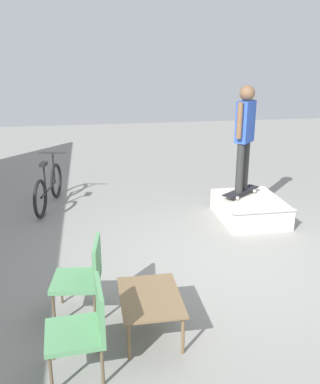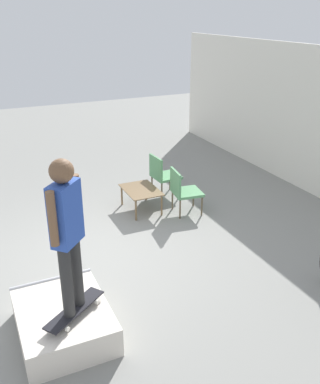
% 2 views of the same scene
% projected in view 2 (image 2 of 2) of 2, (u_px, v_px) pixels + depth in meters
% --- Properties ---
extents(ground_plane, '(24.00, 24.00, 0.00)m').
position_uv_depth(ground_plane, '(91.00, 257.00, 6.82)').
color(ground_plane, gray).
extents(skate_ramp_box, '(1.32, 1.05, 0.40)m').
position_uv_depth(skate_ramp_box, '(64.00, 321.00, 5.13)').
color(skate_ramp_box, silver).
rests_on(skate_ramp_box, ground_plane).
extents(skateboard_on_ramp, '(0.67, 0.81, 0.07)m').
position_uv_depth(skateboard_on_ramp, '(75.00, 310.00, 4.91)').
color(skateboard_on_ramp, black).
rests_on(skateboard_on_ramp, skate_ramp_box).
extents(person_skater, '(0.44, 0.42, 1.81)m').
position_uv_depth(person_skater, '(67.00, 225.00, 4.48)').
color(person_skater, '#2D2D2D').
rests_on(person_skater, skateboard_on_ramp).
extents(coffee_table, '(0.87, 0.63, 0.43)m').
position_uv_depth(coffee_table, '(141.00, 192.00, 8.26)').
color(coffee_table, brown).
rests_on(coffee_table, ground_plane).
extents(patio_chair_left, '(0.55, 0.55, 0.88)m').
position_uv_depth(patio_chair_left, '(162.00, 173.00, 8.86)').
color(patio_chair_left, brown).
rests_on(patio_chair_left, ground_plane).
extents(patio_chair_right, '(0.58, 0.58, 0.88)m').
position_uv_depth(patio_chair_right, '(183.00, 189.00, 8.09)').
color(patio_chair_right, brown).
rests_on(patio_chair_right, ground_plane).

